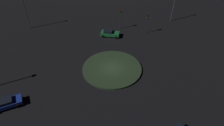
# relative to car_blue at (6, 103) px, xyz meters

# --- Properties ---
(ground_plane) EXTENTS (117.94, 117.94, 0.00)m
(ground_plane) POSITION_rel_car_blue_xyz_m (-0.73, 16.81, -0.73)
(ground_plane) COLOR black
(roundabout_island) EXTENTS (10.20, 10.20, 0.32)m
(roundabout_island) POSITION_rel_car_blue_xyz_m (-0.73, 16.81, -0.57)
(roundabout_island) COLOR #2D4228
(roundabout_island) RESTS_ON ground_plane
(car_blue) EXTENTS (2.03, 4.23, 1.38)m
(car_blue) POSITION_rel_car_blue_xyz_m (0.00, 0.00, 0.00)
(car_blue) COLOR #1E38A5
(car_blue) RESTS_ON ground_plane
(car_green) EXTENTS (3.81, 4.26, 1.51)m
(car_green) POSITION_rel_car_blue_xyz_m (-10.95, 21.41, 0.04)
(car_green) COLOR #1E7238
(car_green) RESTS_ON ground_plane
(traffic_light_northwest) EXTENTS (0.40, 0.37, 4.41)m
(traffic_light_northwest) POSITION_rel_car_blue_xyz_m (-12.84, 25.03, 2.40)
(traffic_light_northwest) COLOR #2D2D2D
(traffic_light_northwest) RESTS_ON ground_plane
(traffic_light_northwest_near) EXTENTS (0.37, 0.40, 4.35)m
(traffic_light_northwest_near) POSITION_rel_car_blue_xyz_m (-8.47, 29.05, 2.36)
(traffic_light_northwest_near) COLOR #2D2D2D
(traffic_light_northwest_near) RESTS_ON ground_plane
(streetlamp_southwest) EXTENTS (0.54, 0.54, 8.74)m
(streetlamp_southwest) POSITION_rel_car_blue_xyz_m (-22.67, 6.43, 5.00)
(streetlamp_southwest) COLOR #4C4C51
(streetlamp_southwest) RESTS_ON ground_plane
(streetlamp_northwest) EXTENTS (0.50, 0.50, 8.36)m
(streetlamp_northwest) POSITION_rel_car_blue_xyz_m (-10.85, 38.28, 4.60)
(streetlamp_northwest) COLOR #4C4C51
(streetlamp_northwest) RESTS_ON ground_plane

